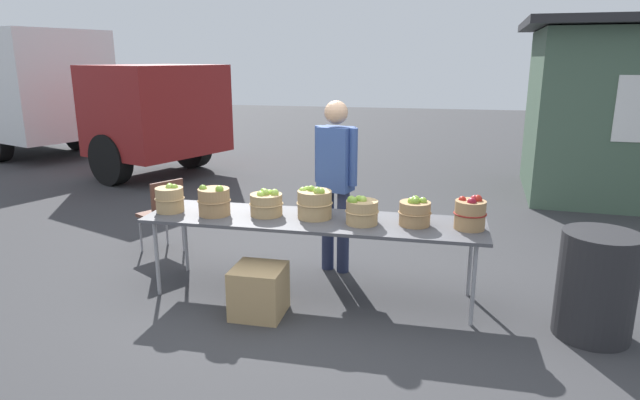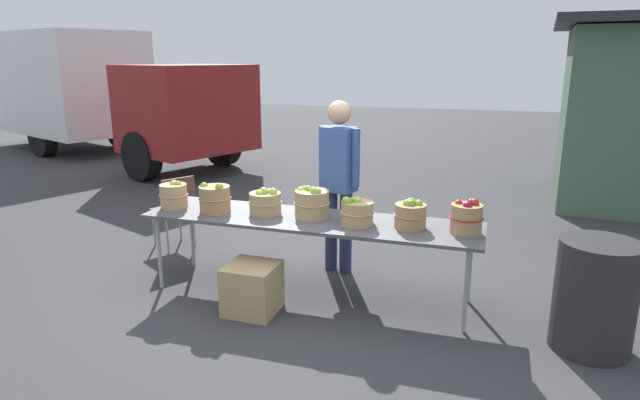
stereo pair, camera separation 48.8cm
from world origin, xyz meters
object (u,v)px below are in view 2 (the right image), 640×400
(apple_basket_green_1, at_px, (215,198))
(folding_chair, at_px, (175,206))
(vendor_adult, at_px, (339,174))
(apple_basket_green_2, at_px, (265,202))
(market_table, at_px, (310,222))
(apple_basket_green_3, at_px, (312,203))
(apple_basket_green_5, at_px, (410,214))
(produce_crate, at_px, (252,288))
(apple_basket_green_0, at_px, (174,195))
(apple_basket_red_0, at_px, (466,218))
(trash_barrel, at_px, (595,296))
(apple_basket_green_4, at_px, (357,212))
(box_truck, at_px, (89,89))

(apple_basket_green_1, height_order, folding_chair, apple_basket_green_1)
(vendor_adult, bearing_deg, apple_basket_green_2, 66.07)
(market_table, xyz_separation_m, vendor_adult, (0.08, 0.65, 0.33))
(apple_basket_green_3, distance_m, apple_basket_green_5, 0.91)
(produce_crate, bearing_deg, apple_basket_green_0, 156.70)
(apple_basket_red_0, distance_m, trash_barrel, 1.12)
(apple_basket_green_3, xyz_separation_m, folding_chair, (-1.92, 0.72, -0.38))
(market_table, distance_m, apple_basket_green_4, 0.48)
(market_table, distance_m, apple_basket_green_3, 0.18)
(apple_basket_green_2, xyz_separation_m, box_truck, (-6.92, 5.85, 0.62))
(apple_basket_green_5, distance_m, produce_crate, 1.52)
(apple_basket_green_4, bearing_deg, market_table, 172.65)
(apple_basket_green_5, xyz_separation_m, apple_basket_red_0, (0.47, -0.01, 0.02))
(apple_basket_green_1, height_order, box_truck, box_truck)
(apple_basket_red_0, bearing_deg, market_table, 179.98)
(produce_crate, bearing_deg, apple_basket_green_5, 21.37)
(apple_basket_green_3, bearing_deg, box_truck, 141.63)
(folding_chair, bearing_deg, apple_basket_green_5, 105.44)
(folding_chair, xyz_separation_m, trash_barrel, (4.28, -1.02, -0.08))
(apple_basket_green_3, distance_m, vendor_adult, 0.64)
(market_table, xyz_separation_m, apple_basket_green_3, (0.01, 0.04, 0.17))
(apple_basket_green_0, relative_size, apple_basket_green_4, 0.93)
(market_table, xyz_separation_m, apple_basket_red_0, (1.38, -0.00, 0.17))
(apple_basket_green_0, bearing_deg, produce_crate, -23.30)
(apple_basket_green_4, distance_m, apple_basket_red_0, 0.93)
(apple_basket_green_3, height_order, box_truck, box_truck)
(apple_basket_green_0, bearing_deg, apple_basket_green_5, 1.56)
(apple_basket_red_0, xyz_separation_m, box_truck, (-8.75, 5.87, 0.60))
(market_table, xyz_separation_m, apple_basket_green_2, (-0.45, 0.02, 0.15))
(apple_basket_green_0, distance_m, produce_crate, 1.29)
(apple_basket_green_1, xyz_separation_m, apple_basket_green_3, (0.93, 0.11, 0.00))
(apple_basket_green_0, distance_m, vendor_adult, 1.64)
(apple_basket_green_3, xyz_separation_m, apple_basket_green_4, (0.45, -0.09, -0.02))
(apple_basket_green_2, xyz_separation_m, apple_basket_green_5, (1.36, -0.01, 0.01))
(apple_basket_green_1, xyz_separation_m, apple_basket_green_5, (1.84, 0.08, -0.01))
(apple_basket_green_3, height_order, trash_barrel, apple_basket_green_3)
(box_truck, height_order, trash_barrel, box_truck)
(apple_basket_green_5, bearing_deg, apple_basket_green_3, 178.20)
(market_table, xyz_separation_m, folding_chair, (-1.91, 0.75, -0.21))
(box_truck, bearing_deg, trash_barrel, -10.70)
(apple_basket_green_4, relative_size, apple_basket_red_0, 1.01)
(apple_basket_green_2, distance_m, box_truck, 9.08)
(produce_crate, bearing_deg, apple_basket_green_3, 54.86)
(apple_basket_green_0, relative_size, folding_chair, 0.33)
(apple_basket_green_0, bearing_deg, apple_basket_green_3, 3.75)
(apple_basket_red_0, xyz_separation_m, produce_crate, (-1.75, -0.49, -0.67))
(apple_basket_green_4, bearing_deg, apple_basket_green_5, 8.03)
(box_truck, height_order, folding_chair, box_truck)
(apple_basket_green_4, bearing_deg, apple_basket_green_0, 179.92)
(apple_basket_green_3, distance_m, apple_basket_red_0, 1.38)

